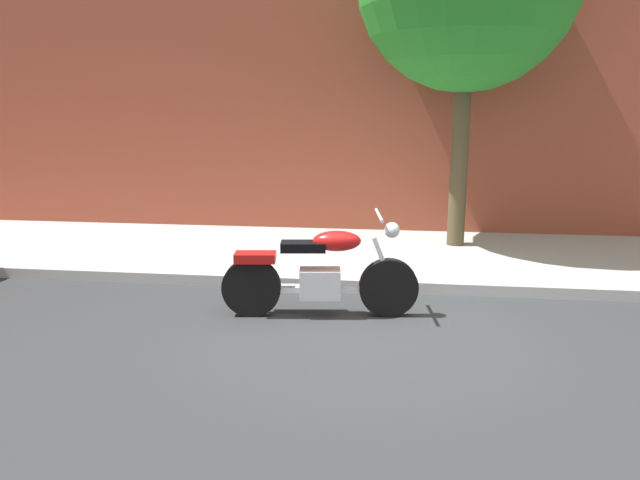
{
  "coord_description": "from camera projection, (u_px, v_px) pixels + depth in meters",
  "views": [
    {
      "loc": [
        0.22,
        -5.96,
        2.28
      ],
      "look_at": [
        -0.59,
        0.35,
        0.85
      ],
      "focal_mm": 34.24,
      "sensor_mm": 36.0,
      "label": 1
    }
  ],
  "objects": [
    {
      "name": "motorcycle",
      "position": [
        320.0,
        275.0,
        6.61
      ],
      "size": [
        2.14,
        0.7,
        1.14
      ],
      "color": "black",
      "rests_on": "ground"
    },
    {
      "name": "ground_plane",
      "position": [
        373.0,
        330.0,
        6.29
      ],
      "size": [
        60.0,
        60.0,
        0.0
      ],
      "primitive_type": "plane",
      "color": "#303335"
    },
    {
      "name": "sidewalk",
      "position": [
        381.0,
        256.0,
        9.06
      ],
      "size": [
        24.67,
        3.18,
        0.14
      ],
      "primitive_type": "cube",
      "color": "#AEAEAE",
      "rests_on": "ground"
    }
  ]
}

